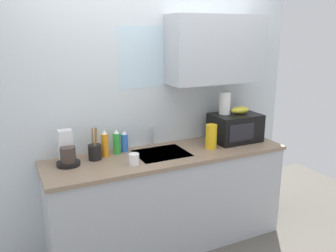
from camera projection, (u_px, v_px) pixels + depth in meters
name	position (u px, v px, depth m)	size (l,w,h in m)	color
kitchen_wall_assembly	(165.00, 96.00, 3.35)	(2.96, 0.42, 2.50)	silver
counter_unit	(168.00, 198.00, 3.27)	(2.19, 0.63, 0.90)	#B2B7BC
sink_faucet	(152.00, 136.00, 3.31)	(0.03, 0.03, 0.20)	#B2B5BA
microwave	(235.00, 127.00, 3.48)	(0.46, 0.35, 0.27)	black
banana_bunch	(240.00, 110.00, 3.46)	(0.20, 0.11, 0.07)	gold
paper_towel_roll	(225.00, 103.00, 3.42)	(0.11, 0.11, 0.22)	white
coffee_maker	(67.00, 152.00, 2.86)	(0.19, 0.21, 0.28)	black
dish_soap_bottle_blue	(124.00, 142.00, 3.17)	(0.06, 0.06, 0.20)	blue
dish_soap_bottle_green	(117.00, 142.00, 3.11)	(0.07, 0.07, 0.22)	green
dish_soap_bottle_orange	(105.00, 144.00, 3.04)	(0.06, 0.06, 0.24)	orange
cereal_canister	(211.00, 136.00, 3.26)	(0.10, 0.10, 0.23)	gold
mug_white	(134.00, 159.00, 2.86)	(0.08, 0.08, 0.10)	white
utensil_crock	(95.00, 152.00, 2.98)	(0.11, 0.11, 0.28)	black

